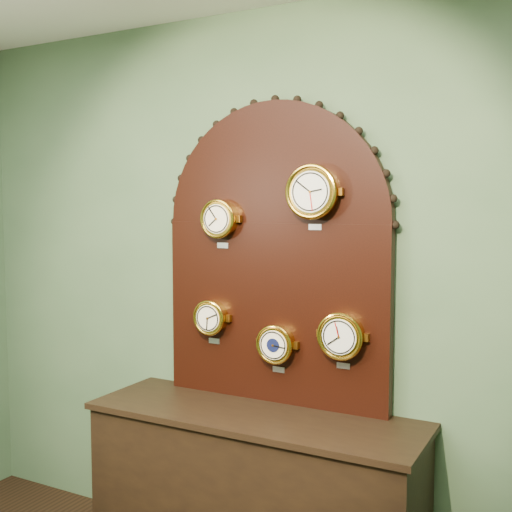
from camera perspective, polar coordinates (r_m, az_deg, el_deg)
The scene contains 8 objects.
wall_back at distance 3.21m, azimuth 2.10°, elevation -2.89°, with size 4.00×4.00×0.00m, color #496746.
shop_counter at distance 3.26m, azimuth -0.18°, elevation -21.15°, with size 1.60×0.50×0.80m, color black.
display_board at distance 3.14m, azimuth 1.71°, elevation 1.10°, with size 1.26×0.06×1.53m.
roman_clock at distance 3.21m, azimuth -3.31°, elevation 3.37°, with size 0.20×0.08×0.25m.
arabic_clock at distance 2.98m, azimuth 5.14°, elevation 5.79°, with size 0.26×0.08×0.31m.
hygrometer at distance 3.29m, azimuth -4.09°, elevation -5.56°, with size 0.18×0.08×0.24m.
barometer at distance 3.13m, azimuth 1.82°, elevation -7.96°, with size 0.20×0.08×0.25m.
tide_clock at distance 2.99m, azimuth 7.72°, elevation -7.16°, with size 0.23×0.08×0.28m.
Camera 1 is at (1.39, -0.36, 1.82)m, focal length 44.26 mm.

